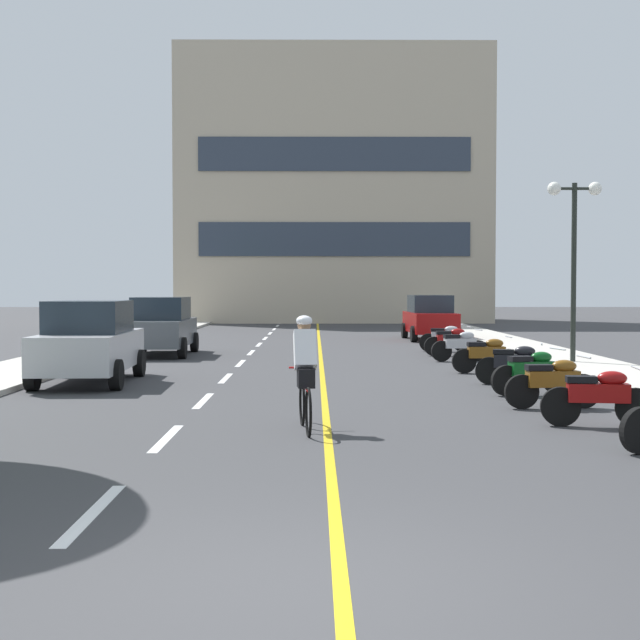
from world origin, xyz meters
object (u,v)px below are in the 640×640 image
object	(u,v)px
parked_car_mid	(161,326)
motorcycle_4	(532,371)
cyclist_rider	(305,370)
street_lamp_mid	(574,229)
parked_car_far	(430,317)
motorcycle_7	(460,345)
motorcycle_6	(487,354)
motorcycle_5	(516,363)
motorcycle_3	(553,382)
motorcycle_9	(445,337)
parked_car_near	(90,342)
motorcycle_2	(599,396)
motorcycle_8	(452,341)

from	to	relation	value
parked_car_mid	motorcycle_4	xyz separation A→B (m)	(9.06, -10.16, -0.44)
parked_car_mid	cyclist_rider	size ratio (longest dim) A/B	2.39
street_lamp_mid	parked_car_far	size ratio (longest dim) A/B	1.14
parked_car_mid	cyclist_rider	xyz separation A→B (m)	(4.66, -14.32, -0.03)
motorcycle_4	motorcycle_7	size ratio (longest dim) A/B	0.99
motorcycle_6	cyclist_rider	distance (m)	9.56
street_lamp_mid	motorcycle_5	world-z (taller)	street_lamp_mid
motorcycle_3	motorcycle_9	world-z (taller)	same
parked_car_far	motorcycle_9	distance (m)	6.44
parked_car_near	cyclist_rider	distance (m)	7.99
motorcycle_2	motorcycle_7	distance (m)	11.71
parked_car_near	parked_car_far	distance (m)	18.50
motorcycle_5	motorcycle_8	distance (m)	8.09
motorcycle_8	motorcycle_6	bearing A→B (deg)	-90.10
motorcycle_3	street_lamp_mid	bearing A→B (deg)	71.11
motorcycle_3	motorcycle_8	world-z (taller)	same
parked_car_far	parked_car_near	bearing A→B (deg)	-121.40
parked_car_far	motorcycle_5	size ratio (longest dim) A/B	2.54
motorcycle_7	motorcycle_4	bearing A→B (deg)	-89.38
motorcycle_5	cyclist_rider	distance (m)	7.40
motorcycle_5	motorcycle_6	distance (m)	2.62
motorcycle_9	motorcycle_7	bearing A→B (deg)	-92.25
parked_car_near	motorcycle_9	size ratio (longest dim) A/B	2.50
street_lamp_mid	parked_car_far	distance (m)	12.21
motorcycle_4	motorcycle_5	xyz separation A→B (m)	(0.08, 1.72, 0.00)
parked_car_near	parked_car_far	xyz separation A→B (m)	(9.64, 15.79, 0.00)
motorcycle_2	motorcycle_9	distance (m)	15.49
motorcycle_6	motorcycle_8	world-z (taller)	same
street_lamp_mid	parked_car_mid	world-z (taller)	street_lamp_mid
motorcycle_2	motorcycle_4	distance (m)	3.89
motorcycle_2	motorcycle_3	distance (m)	2.00
motorcycle_8	street_lamp_mid	bearing A→B (deg)	-51.95
motorcycle_5	motorcycle_7	world-z (taller)	same
motorcycle_2	motorcycle_4	world-z (taller)	same
motorcycle_2	motorcycle_8	world-z (taller)	same
parked_car_mid	motorcycle_4	distance (m)	13.62
motorcycle_7	cyclist_rider	distance (m)	12.74
motorcycle_8	motorcycle_9	distance (m)	1.79
motorcycle_8	motorcycle_4	bearing A→B (deg)	-89.93
street_lamp_mid	cyclist_rider	distance (m)	12.98
street_lamp_mid	cyclist_rider	bearing A→B (deg)	-124.11
street_lamp_mid	motorcycle_3	world-z (taller)	street_lamp_mid
motorcycle_3	motorcycle_8	xyz separation A→B (m)	(0.10, 11.70, 0.00)
street_lamp_mid	cyclist_rider	xyz separation A→B (m)	(-7.11, -10.49, -2.79)
motorcycle_9	cyclist_rider	distance (m)	16.38
parked_car_far	motorcycle_4	xyz separation A→B (m)	(-0.41, -18.00, -0.44)
motorcycle_7	motorcycle_9	world-z (taller)	same
motorcycle_9	parked_car_far	bearing A→B (deg)	86.91
parked_car_far	motorcycle_4	bearing A→B (deg)	-91.31
motorcycle_8	motorcycle_3	bearing A→B (deg)	-90.51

